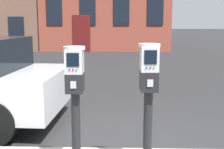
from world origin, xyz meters
name	(u,v)px	position (x,y,z in m)	size (l,w,h in m)	color
parking_meter_near_kerb	(75,86)	(-0.52, -0.33, 1.03)	(0.22, 0.25, 1.29)	black
parking_meter_twin_adjacent	(149,85)	(0.22, -0.33, 1.05)	(0.22, 0.25, 1.32)	black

